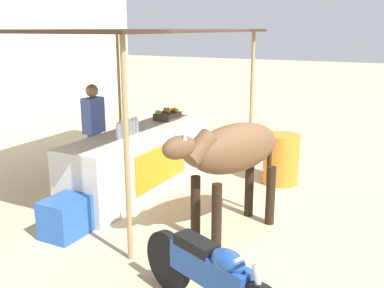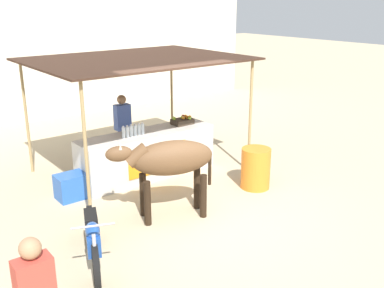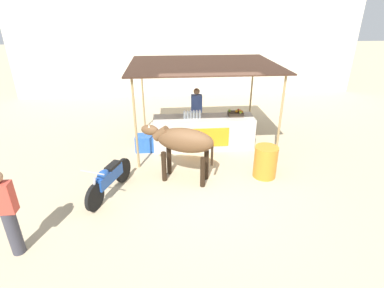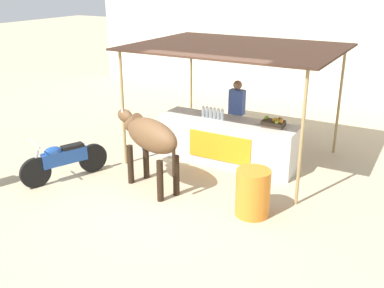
# 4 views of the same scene
# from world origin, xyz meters

# --- Properties ---
(ground_plane) EXTENTS (60.00, 60.00, 0.00)m
(ground_plane) POSITION_xyz_m (0.00, 0.00, 0.00)
(ground_plane) COLOR tan
(building_wall_far) EXTENTS (16.00, 0.50, 5.64)m
(building_wall_far) POSITION_xyz_m (0.00, 8.29, 2.82)
(building_wall_far) COLOR beige
(building_wall_far) RESTS_ON ground
(stall_counter) EXTENTS (3.00, 0.82, 0.96)m
(stall_counter) POSITION_xyz_m (0.00, 2.20, 0.48)
(stall_counter) COLOR beige
(stall_counter) RESTS_ON ground
(stall_awning) EXTENTS (4.20, 3.20, 2.47)m
(stall_awning) POSITION_xyz_m (0.00, 2.50, 2.38)
(stall_awning) COLOR #382319
(stall_awning) RESTS_ON ground
(water_bottle_row) EXTENTS (0.52, 0.07, 0.25)m
(water_bottle_row) POSITION_xyz_m (-0.35, 2.15, 1.07)
(water_bottle_row) COLOR silver
(water_bottle_row) RESTS_ON stall_counter
(fruit_crate) EXTENTS (0.44, 0.32, 0.18)m
(fruit_crate) POSITION_xyz_m (0.98, 2.25, 1.04)
(fruit_crate) COLOR #3F3326
(fruit_crate) RESTS_ON stall_counter
(vendor_behind_counter) EXTENTS (0.34, 0.22, 1.65)m
(vendor_behind_counter) POSITION_xyz_m (-0.14, 2.95, 0.85)
(vendor_behind_counter) COLOR #383842
(vendor_behind_counter) RESTS_ON ground
(cooler_box) EXTENTS (0.60, 0.44, 0.48)m
(cooler_box) POSITION_xyz_m (-1.75, 2.10, 0.24)
(cooler_box) COLOR blue
(cooler_box) RESTS_ON ground
(water_barrel) EXTENTS (0.58, 0.58, 0.82)m
(water_barrel) POSITION_xyz_m (1.35, 0.32, 0.41)
(water_barrel) COLOR orange
(water_barrel) RESTS_ON ground
(cow) EXTENTS (1.83, 0.99, 1.44)m
(cow) POSITION_xyz_m (-0.74, 0.35, 1.03)
(cow) COLOR brown
(cow) RESTS_ON ground
(motorcycle_parked) EXTENTS (0.85, 1.69, 0.90)m
(motorcycle_parked) POSITION_xyz_m (-2.44, -0.19, 0.43)
(motorcycle_parked) COLOR black
(motorcycle_parked) RESTS_ON ground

